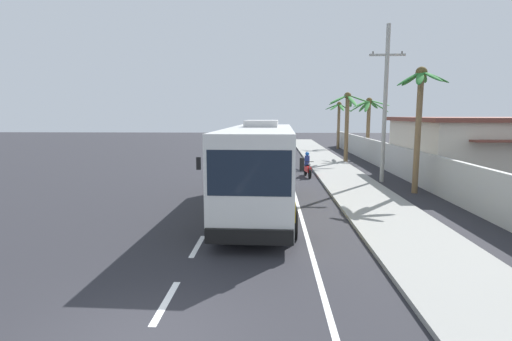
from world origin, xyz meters
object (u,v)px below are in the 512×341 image
(utility_pole_mid, at_px, (385,102))
(palm_third, at_px, (339,116))
(palm_nearest, at_px, (347,114))
(coach_bus_foreground, at_px, (260,164))
(motorcycle_beside_bus, at_px, (307,167))
(palm_fourth, at_px, (420,104))
(palm_second, at_px, (369,115))
(roadside_building, at_px, (493,149))

(utility_pole_mid, relative_size, palm_third, 1.67)
(palm_nearest, height_order, palm_third, palm_nearest)
(coach_bus_foreground, relative_size, palm_third, 1.99)
(coach_bus_foreground, bearing_deg, palm_nearest, 68.06)
(utility_pole_mid, height_order, palm_third, utility_pole_mid)
(motorcycle_beside_bus, height_order, palm_nearest, palm_nearest)
(palm_nearest, xyz_separation_m, palm_fourth, (1.23, -12.44, 0.49))
(utility_pole_mid, height_order, palm_second, utility_pole_mid)
(palm_second, bearing_deg, palm_nearest, -126.29)
(motorcycle_beside_bus, bearing_deg, palm_third, 75.42)
(utility_pole_mid, distance_m, palm_nearest, 9.14)
(palm_third, distance_m, palm_fourth, 26.06)
(palm_third, bearing_deg, palm_fourth, -90.87)
(motorcycle_beside_bus, xyz_separation_m, palm_nearest, (3.82, 7.33, 3.36))
(palm_second, bearing_deg, palm_third, 95.62)
(coach_bus_foreground, bearing_deg, utility_pole_mid, 45.99)
(palm_fourth, distance_m, roadside_building, 7.88)
(palm_second, bearing_deg, utility_pole_mid, -99.64)
(motorcycle_beside_bus, bearing_deg, coach_bus_foreground, -107.08)
(motorcycle_beside_bus, distance_m, palm_third, 21.86)
(palm_third, relative_size, palm_fourth, 0.86)
(coach_bus_foreground, bearing_deg, motorcycle_beside_bus, 72.92)
(palm_second, xyz_separation_m, roadside_building, (4.75, -11.77, -2.03))
(coach_bus_foreground, xyz_separation_m, utility_pole_mid, (7.08, 7.33, 2.77))
(utility_pole_mid, distance_m, palm_fourth, 3.43)
(coach_bus_foreground, height_order, palm_fourth, palm_fourth)
(palm_nearest, xyz_separation_m, palm_third, (1.62, 13.61, -0.23))
(coach_bus_foreground, distance_m, palm_fourth, 9.17)
(motorcycle_beside_bus, xyz_separation_m, palm_third, (5.45, 20.94, 3.13))
(palm_second, relative_size, palm_fourth, 0.87)
(palm_third, relative_size, roadside_building, 0.51)
(utility_pole_mid, bearing_deg, motorcycle_beside_bus, 157.61)
(palm_third, bearing_deg, palm_nearest, -96.81)
(palm_fourth, bearing_deg, coach_bus_foreground, -153.05)
(coach_bus_foreground, xyz_separation_m, motorcycle_beside_bus, (2.79, 9.10, -1.29))
(palm_nearest, relative_size, roadside_building, 0.54)
(palm_nearest, xyz_separation_m, roadside_building, (7.36, -8.21, -2.08))
(roadside_building, bearing_deg, coach_bus_foreground, -149.56)
(palm_second, distance_m, roadside_building, 12.86)
(palm_fourth, bearing_deg, palm_third, 89.13)
(motorcycle_beside_bus, relative_size, utility_pole_mid, 0.21)
(palm_third, bearing_deg, utility_pole_mid, -92.93)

